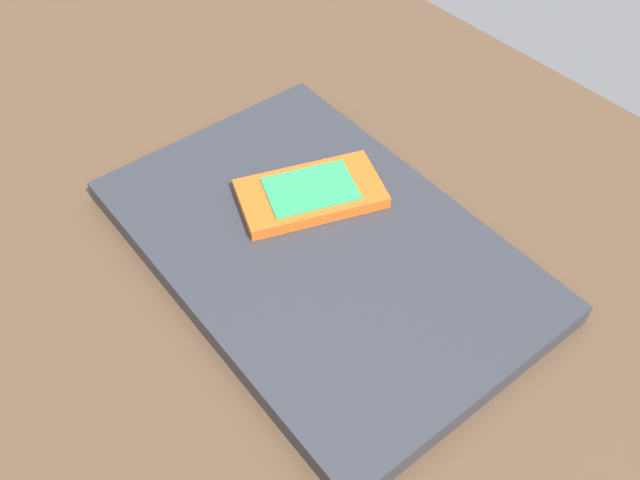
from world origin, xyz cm
name	(u,v)px	position (x,y,z in cm)	size (l,w,h in cm)	color
desk_surface	(213,228)	(0.00, 0.00, 1.50)	(120.00, 80.00, 3.00)	brown
laptop_closed	(320,248)	(9.53, 4.22, 3.98)	(35.16, 23.21, 1.97)	#33353D
cell_phone_on_laptop	(311,193)	(5.40, 6.69, 5.53)	(10.29, 13.36, 1.20)	orange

